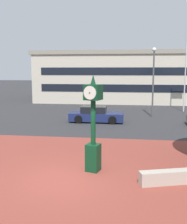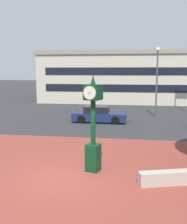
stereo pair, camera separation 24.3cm
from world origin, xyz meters
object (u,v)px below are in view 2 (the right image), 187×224
object	(u,v)px
car_street_near	(99,115)
civic_building	(136,76)
street_clock	(93,127)
street_lamp_post	(157,75)

from	to	relation	value
car_street_near	civic_building	bearing A→B (deg)	171.36
street_clock	civic_building	xyz separation A→B (m)	(1.82, 29.61, 1.43)
car_street_near	street_lamp_post	bearing A→B (deg)	123.38
street_clock	car_street_near	xyz separation A→B (m)	(-1.18, 10.69, -1.27)
street_clock	civic_building	distance (m)	29.70
civic_building	street_lamp_post	world-z (taller)	civic_building
street_lamp_post	street_clock	bearing A→B (deg)	-104.36
street_clock	street_lamp_post	xyz separation A→B (m)	(3.52, 13.75, 1.92)
street_clock	car_street_near	world-z (taller)	street_clock
car_street_near	street_lamp_post	size ratio (longest dim) A/B	0.71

